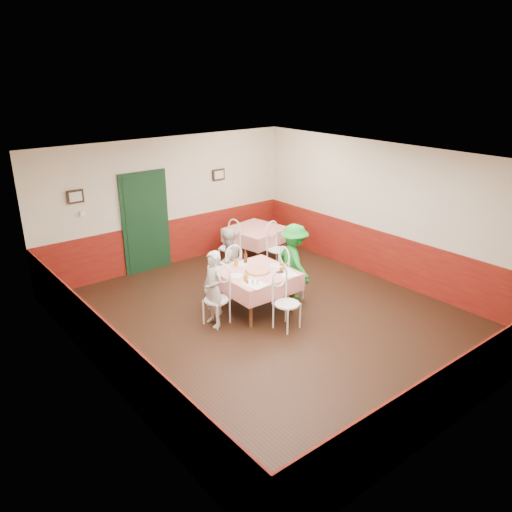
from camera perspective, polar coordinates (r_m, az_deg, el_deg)
floor at (r=8.83m, az=1.86°, el=-7.25°), size 7.00×7.00×0.00m
ceiling at (r=7.91m, az=2.10°, el=10.96°), size 7.00×7.00×0.00m
back_wall at (r=11.04m, az=-9.97°, el=6.05°), size 6.00×0.10×2.80m
front_wall at (r=6.26m, az=23.42°, el=-7.10°), size 6.00×0.10×2.80m
left_wall at (r=6.84m, az=-17.56°, el=-3.93°), size 0.10×7.00×2.80m
right_wall at (r=10.39m, az=14.71°, el=4.75°), size 0.10×7.00×2.80m
wainscot_back at (r=11.29m, az=-9.65°, el=1.62°), size 6.00×0.03×1.00m
wainscot_front at (r=6.71m, az=22.19°, el=-13.89°), size 6.00×0.03×1.00m
wainscot_left at (r=7.25m, az=-16.67°, el=-10.38°), size 0.03×7.00×1.00m
wainscot_right at (r=10.65m, az=14.22°, el=0.08°), size 0.03×7.00×1.00m
door at (r=10.83m, az=-12.49°, el=3.65°), size 0.96×0.06×2.10m
picture_left at (r=10.12m, az=-19.96°, el=6.40°), size 0.32×0.03×0.26m
picture_right at (r=11.56m, az=-4.29°, el=9.25°), size 0.32×0.03×0.26m
thermostat at (r=10.23m, az=-19.19°, el=4.61°), size 0.10×0.03×0.10m
main_table at (r=8.99m, az=-0.00°, el=-4.02°), size 1.25×1.25×0.77m
second_table at (r=11.35m, az=0.00°, el=1.37°), size 1.30×1.30×0.77m
chair_left at (r=8.52m, az=-4.56°, el=-5.01°), size 0.50×0.50×0.90m
chair_right at (r=9.46m, az=4.09°, el=-2.29°), size 0.49×0.49×0.90m
chair_far at (r=9.59m, az=-3.09°, el=-1.92°), size 0.44×0.44×0.90m
chair_near at (r=8.37m, az=3.56°, el=-5.49°), size 0.47×0.47×0.90m
chair_second_a at (r=10.90m, az=-3.08°, el=0.92°), size 0.49×0.49×0.90m
chair_second_b at (r=10.79m, az=2.49°, el=0.71°), size 0.49×0.49×0.90m
pizza at (r=8.82m, az=0.21°, el=-1.72°), size 0.43×0.43×0.03m
plate_left at (r=8.63m, az=-2.29°, el=-2.29°), size 0.26×0.26×0.01m
plate_right at (r=9.09m, az=2.24°, el=-1.07°), size 0.26×0.26×0.01m
plate_far at (r=9.15m, az=-1.61°, el=-0.91°), size 0.26×0.26×0.01m
glass_a at (r=8.39m, az=-1.18°, el=-2.55°), size 0.07×0.07×0.13m
glass_b at (r=8.86m, az=2.96°, el=-1.21°), size 0.08×0.08×0.15m
glass_c at (r=9.06m, az=-2.27°, el=-0.78°), size 0.07×0.07×0.12m
beer_bottle at (r=9.15m, az=-1.21°, el=-0.14°), size 0.07×0.07×0.24m
shaker_a at (r=8.29m, az=-0.35°, el=-3.00°), size 0.04×0.04×0.09m
shaker_b at (r=8.29m, az=0.18°, el=-3.00°), size 0.04×0.04×0.09m
shaker_c at (r=8.32m, az=-0.99°, el=-2.92°), size 0.04×0.04×0.09m
menu_left at (r=8.33m, az=-0.14°, el=-3.21°), size 0.35×0.43×0.00m
menu_right at (r=8.78m, az=3.49°, el=-1.94°), size 0.38×0.46×0.00m
wallet at (r=8.79m, az=2.77°, el=-1.85°), size 0.11×0.09×0.02m
diner_left at (r=8.40m, az=-4.89°, el=-3.77°), size 0.35×0.50×1.33m
diner_far at (r=9.55m, az=-3.28°, el=-0.66°), size 0.67×0.53×1.32m
diner_right at (r=9.39m, az=4.37°, el=-0.66°), size 0.75×1.04×1.46m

